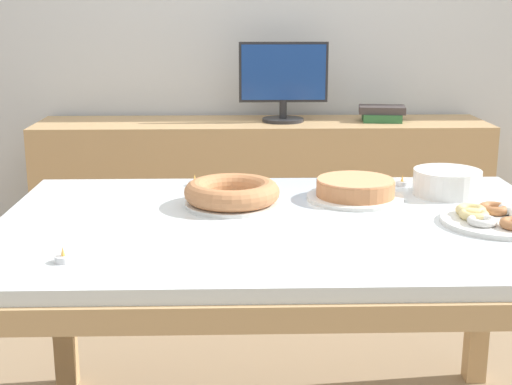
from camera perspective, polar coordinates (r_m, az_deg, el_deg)
wall_back at (r=3.72m, az=0.34°, el=14.12°), size 8.00×0.10×2.60m
dining_table at (r=2.00m, az=2.07°, el=-4.53°), size 1.61×1.04×0.75m
sideboard at (r=3.54m, az=0.48°, el=-0.67°), size 2.17×0.44×0.79m
computer_monitor at (r=3.44m, az=2.20°, el=8.82°), size 0.42×0.20×0.38m
book_stack at (r=3.52m, az=10.03°, el=6.25°), size 0.24×0.18×0.07m
cake_chocolate_round at (r=2.19m, az=7.95°, el=0.21°), size 0.30×0.30×0.06m
cake_golden_bundt at (r=2.10m, az=-1.93°, el=-0.10°), size 0.28×0.28×0.07m
pastry_platter at (r=2.03m, az=18.88°, el=-1.96°), size 0.31×0.31×0.04m
plate_stack at (r=2.31m, az=15.03°, el=0.79°), size 0.21×0.21×0.08m
tealight_near_cakes at (r=2.36m, az=-4.92°, el=0.80°), size 0.04×0.04×0.04m
tealight_left_edge at (r=2.39m, az=11.60°, el=0.74°), size 0.04×0.04×0.04m
tealight_centre at (r=1.70m, az=-15.17°, el=-5.09°), size 0.04×0.04×0.04m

